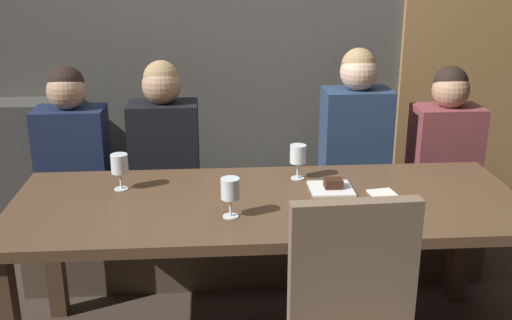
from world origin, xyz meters
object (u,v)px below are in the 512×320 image
at_px(wine_glass_end_left, 230,191).
at_px(wine_glass_near_left, 298,155).
at_px(dining_table, 268,218).
at_px(diner_redhead, 72,142).
at_px(dessert_plate, 332,187).
at_px(banquette_bench, 256,236).
at_px(diner_far_end, 356,129).
at_px(wine_glass_center_back, 120,165).
at_px(diner_near_end, 446,136).
at_px(diner_bearded, 164,138).

bearing_deg(wine_glass_end_left, wine_glass_near_left, 51.69).
height_order(dining_table, wine_glass_near_left, wine_glass_near_left).
distance_m(diner_redhead, dessert_plate, 1.41).
height_order(dining_table, diner_redhead, diner_redhead).
bearing_deg(diner_redhead, wine_glass_near_left, -22.07).
relative_size(banquette_bench, diner_redhead, 3.31).
bearing_deg(diner_far_end, dining_table, -126.94).
bearing_deg(diner_redhead, wine_glass_end_left, -47.40).
bearing_deg(dining_table, diner_redhead, 143.95).
bearing_deg(diner_far_end, diner_redhead, -179.45).
relative_size(diner_far_end, dessert_plate, 4.35).
distance_m(banquette_bench, wine_glass_center_back, 1.04).
bearing_deg(diner_near_end, dining_table, -145.81).
relative_size(wine_glass_center_back, wine_glass_end_left, 1.00).
bearing_deg(diner_far_end, banquette_bench, -177.64).
relative_size(banquette_bench, wine_glass_end_left, 15.24).
distance_m(diner_redhead, diner_near_end, 2.02).
height_order(diner_redhead, diner_near_end, diner_redhead).
xyz_separation_m(diner_near_end, dessert_plate, (-0.75, -0.61, -0.04)).
relative_size(wine_glass_near_left, dessert_plate, 0.86).
height_order(diner_far_end, wine_glass_near_left, diner_far_end).
height_order(wine_glass_center_back, dessert_plate, wine_glass_center_back).
relative_size(dining_table, wine_glass_near_left, 13.41).
relative_size(wine_glass_near_left, wine_glass_end_left, 1.00).
relative_size(wine_glass_end_left, dessert_plate, 0.86).
bearing_deg(banquette_bench, dining_table, -90.00).
xyz_separation_m(diner_far_end, diner_near_end, (0.50, -0.01, -0.05)).
xyz_separation_m(diner_redhead, wine_glass_center_back, (0.33, -0.54, 0.05)).
height_order(diner_far_end, wine_glass_center_back, diner_far_end).
relative_size(wine_glass_near_left, wine_glass_center_back, 1.00).
height_order(diner_bearded, wine_glass_end_left, diner_bearded).
xyz_separation_m(wine_glass_end_left, dessert_plate, (0.46, 0.26, -0.10)).
bearing_deg(diner_near_end, wine_glass_center_back, -162.31).
bearing_deg(wine_glass_near_left, dessert_plate, -48.97).
height_order(diner_bearded, wine_glass_near_left, diner_bearded).
height_order(dining_table, diner_near_end, diner_near_end).
distance_m(dining_table, wine_glass_center_back, 0.70).
bearing_deg(diner_redhead, diner_near_end, 0.06).
xyz_separation_m(banquette_bench, diner_bearded, (-0.49, -0.01, 0.59)).
height_order(diner_far_end, diner_near_end, diner_far_end).
relative_size(diner_near_end, wine_glass_end_left, 4.44).
distance_m(dining_table, banquette_bench, 0.82).
bearing_deg(wine_glass_end_left, diner_far_end, 51.38).
height_order(dining_table, wine_glass_center_back, wine_glass_center_back).
bearing_deg(diner_bearded, wine_glass_near_left, -34.16).
bearing_deg(wine_glass_center_back, banquette_bench, 39.30).
bearing_deg(dining_table, diner_near_end, 34.19).
bearing_deg(diner_near_end, diner_redhead, -179.94).
relative_size(banquette_bench, wine_glass_near_left, 15.24).
bearing_deg(diner_redhead, banquette_bench, -0.47).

